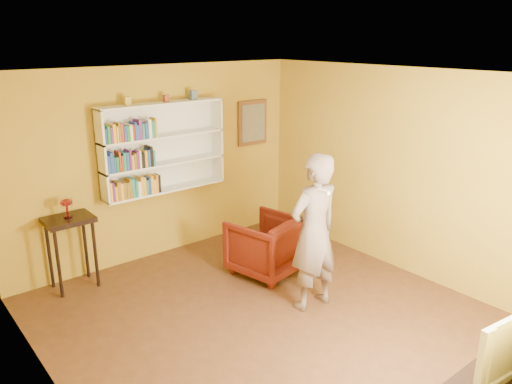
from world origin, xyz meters
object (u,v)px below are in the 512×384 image
at_px(ruby_lustre, 66,204).
at_px(person, 314,233).
at_px(television, 507,338).
at_px(bookshelf, 162,147).
at_px(console_table, 70,230).
at_px(armchair, 266,245).

bearing_deg(ruby_lustre, person, -47.96).
relative_size(person, television, 1.82).
bearing_deg(bookshelf, person, -76.09).
relative_size(bookshelf, console_table, 1.92).
height_order(console_table, ruby_lustre, ruby_lustre).
xyz_separation_m(person, television, (-0.13, -2.27, -0.14)).
bearing_deg(ruby_lustre, television, -67.34).
xyz_separation_m(console_table, armchair, (2.15, -1.22, -0.39)).
xyz_separation_m(bookshelf, television, (0.46, -4.66, -0.81)).
bearing_deg(television, armchair, 92.11).
bearing_deg(person, ruby_lustre, -45.45).
bearing_deg(console_table, television, -67.34).
bearing_deg(console_table, armchair, -29.59).
xyz_separation_m(armchair, person, (-0.14, -1.01, 0.54)).
bearing_deg(armchair, bookshelf, -73.74).
xyz_separation_m(bookshelf, ruby_lustre, (-1.42, -0.16, -0.48)).
height_order(armchair, person, person).
xyz_separation_m(bookshelf, console_table, (-1.42, -0.16, -0.82)).
bearing_deg(ruby_lustre, console_table, -82.87).
xyz_separation_m(ruby_lustre, armchair, (2.15, -1.22, -0.72)).
bearing_deg(bookshelf, console_table, -173.58).
distance_m(bookshelf, armchair, 1.97).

